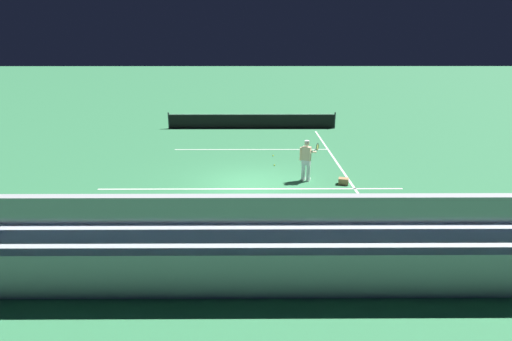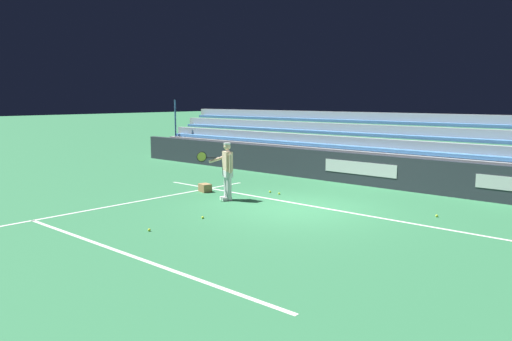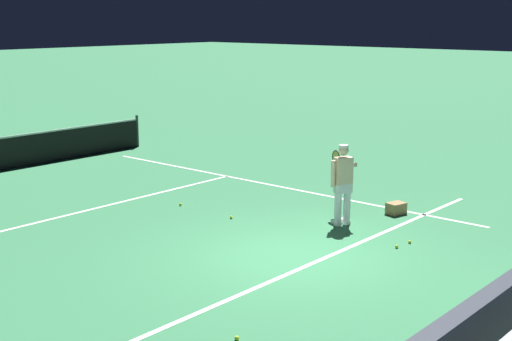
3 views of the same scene
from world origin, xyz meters
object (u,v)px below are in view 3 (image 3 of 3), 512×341
at_px(tennis_player, 343,183).
at_px(tennis_ball_far_left, 180,204).
at_px(tennis_ball_on_baseline, 397,246).
at_px(tennis_ball_midcourt, 231,217).
at_px(tennis_ball_toward_net, 410,242).
at_px(ball_box_cardboard, 396,208).
at_px(tennis_ball_stray_back, 237,338).

xyz_separation_m(tennis_player, tennis_ball_far_left, (-1.19, 3.70, -0.86)).
xyz_separation_m(tennis_player, tennis_ball_on_baseline, (-0.64, -1.69, -0.86)).
distance_m(tennis_ball_midcourt, tennis_ball_toward_net, 3.94).
bearing_deg(tennis_ball_midcourt, tennis_player, -59.72).
distance_m(tennis_player, tennis_ball_on_baseline, 2.00).
distance_m(tennis_ball_far_left, tennis_ball_toward_net, 5.52).
distance_m(tennis_player, tennis_ball_midcourt, 2.55).
bearing_deg(tennis_ball_toward_net, tennis_ball_on_baseline, 173.45).
relative_size(tennis_player, tennis_ball_far_left, 25.98).
relative_size(tennis_ball_on_baseline, tennis_ball_midcourt, 1.00).
xyz_separation_m(tennis_ball_far_left, tennis_ball_toward_net, (0.96, -5.44, 0.00)).
relative_size(ball_box_cardboard, tennis_ball_stray_back, 6.06).
bearing_deg(tennis_ball_far_left, tennis_ball_stray_back, -127.28).
xyz_separation_m(tennis_ball_midcourt, tennis_ball_stray_back, (-4.35, -4.11, 0.00)).
bearing_deg(ball_box_cardboard, tennis_player, 162.41).
distance_m(tennis_ball_on_baseline, tennis_ball_stray_back, 4.93).
distance_m(tennis_ball_on_baseline, tennis_ball_midcourt, 3.81).
relative_size(ball_box_cardboard, tennis_ball_midcourt, 6.06).
height_order(ball_box_cardboard, tennis_ball_far_left, ball_box_cardboard).
bearing_deg(tennis_ball_on_baseline, tennis_ball_stray_back, -175.98).
height_order(tennis_ball_on_baseline, tennis_ball_midcourt, same).
bearing_deg(tennis_ball_far_left, tennis_ball_midcourt, -90.70).
height_order(tennis_ball_on_baseline, tennis_ball_toward_net, same).
bearing_deg(tennis_ball_far_left, ball_box_cardboard, -57.46).
xyz_separation_m(tennis_ball_midcourt, tennis_ball_far_left, (0.02, 1.63, 0.00)).
bearing_deg(tennis_ball_toward_net, tennis_player, 82.59).
bearing_deg(tennis_ball_far_left, tennis_ball_on_baseline, -84.19).
height_order(ball_box_cardboard, tennis_ball_midcourt, ball_box_cardboard).
distance_m(ball_box_cardboard, tennis_ball_toward_net, 2.12).
distance_m(tennis_ball_on_baseline, tennis_ball_toward_net, 0.42).
bearing_deg(tennis_ball_toward_net, tennis_ball_midcourt, 104.47).
bearing_deg(tennis_player, tennis_ball_stray_back, -159.87).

